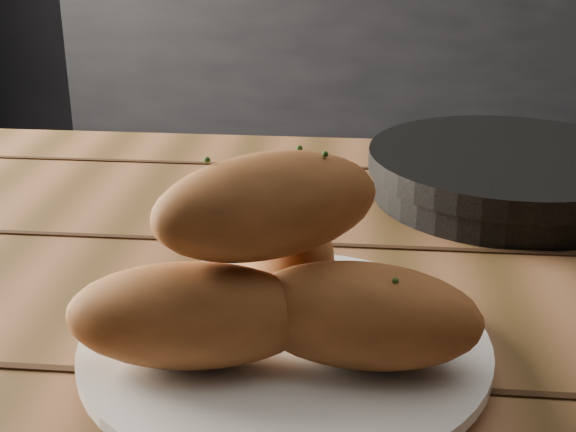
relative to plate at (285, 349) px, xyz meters
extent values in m
cube|color=black|center=(0.46, 2.43, -0.31)|extent=(2.80, 0.60, 0.90)
cube|color=brown|center=(0.19, 0.08, -0.03)|extent=(1.55, 0.82, 0.04)
cylinder|color=white|center=(0.00, 0.00, 0.00)|extent=(0.23, 0.23, 0.01)
cylinder|color=white|center=(0.00, 0.00, 0.00)|extent=(0.25, 0.25, 0.01)
ellipsoid|color=#AB5F2F|center=(-0.05, -0.03, 0.04)|extent=(0.15, 0.08, 0.06)
ellipsoid|color=#AB5F2F|center=(0.05, -0.02, 0.04)|extent=(0.14, 0.08, 0.06)
ellipsoid|color=#AB5F2F|center=(0.00, 0.05, 0.04)|extent=(0.08, 0.14, 0.06)
ellipsoid|color=#AB5F2F|center=(-0.01, 0.00, 0.10)|extent=(0.15, 0.13, 0.06)
cylinder|color=black|center=(0.18, 0.31, 0.01)|extent=(0.25, 0.25, 0.03)
cylinder|color=black|center=(0.18, 0.31, 0.03)|extent=(0.26, 0.26, 0.02)
camera|label=1|loc=(0.04, -0.42, 0.26)|focal=50.00mm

